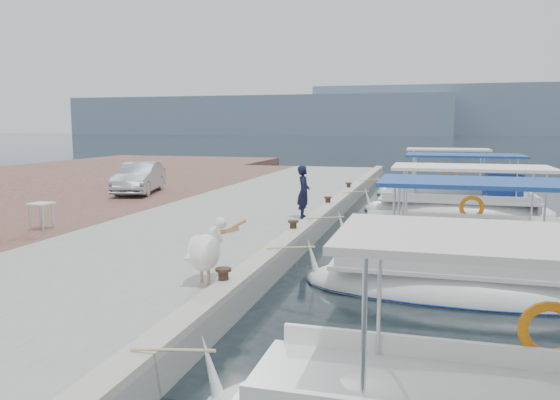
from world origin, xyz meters
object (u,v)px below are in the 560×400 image
object	(u,v)px
fishing_caique_c	(461,245)
fishing_caique_e	(443,194)
pelican	(206,251)
fisherman	(304,192)
fishing_caique_d	(460,209)
fishing_caique_b	(472,287)
parked_car	(139,178)

from	to	relation	value
fishing_caique_c	fishing_caique_e	world-z (taller)	same
pelican	fisherman	bearing A→B (deg)	89.07
fishing_caique_c	fishing_caique_d	distance (m)	6.33
fishing_caique_b	fisherman	world-z (taller)	fishing_caique_b
fishing_caique_b	fisherman	bearing A→B (deg)	132.79
fishing_caique_c	fishing_caique_e	size ratio (longest dim) A/B	1.08
fishing_caique_b	fisherman	size ratio (longest dim) A/B	4.18
fishing_caique_c	fishing_caique_e	bearing A→B (deg)	91.21
fishing_caique_c	parked_car	world-z (taller)	fishing_caique_c
fishing_caique_c	fisherman	xyz separation A→B (m)	(-4.51, 0.92, 1.17)
fishing_caique_c	fishing_caique_d	size ratio (longest dim) A/B	0.95
fishing_caique_c	fishing_caique_d	bearing A→B (deg)	87.59
fishing_caique_e	fisherman	distance (m)	11.46
fishing_caique_e	pelican	distance (m)	18.30
fishing_caique_d	pelican	distance (m)	13.52
fishing_caique_b	fishing_caique_c	bearing A→B (deg)	90.07
fishing_caique_c	fisherman	size ratio (longest dim) A/B	4.17
fishing_caique_b	pelican	distance (m)	5.25
fisherman	parked_car	bearing A→B (deg)	52.57
fishing_caique_b	fishing_caique_e	size ratio (longest dim) A/B	1.08
pelican	parked_car	distance (m)	13.87
fishing_caique_b	fishing_caique_d	xyz separation A→B (m)	(0.26, 10.29, 0.07)
fishing_caique_b	parked_car	size ratio (longest dim) A/B	1.72
fishing_caique_c	pelican	bearing A→B (deg)	-126.52
fishing_caique_e	fishing_caique_b	bearing A→B (deg)	-89.08
fishing_caique_c	pelican	distance (m)	7.83
fishing_caique_e	pelican	bearing A→B (deg)	-103.87
fishing_caique_b	fishing_caique_e	bearing A→B (deg)	90.92
fishing_caique_b	fishing_caique_c	world-z (taller)	same
pelican	fishing_caique_b	bearing A→B (deg)	26.30
fishing_caique_d	pelican	size ratio (longest dim) A/B	4.86
fishing_caique_b	fishing_caique_c	xyz separation A→B (m)	(-0.00, 3.96, -0.00)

